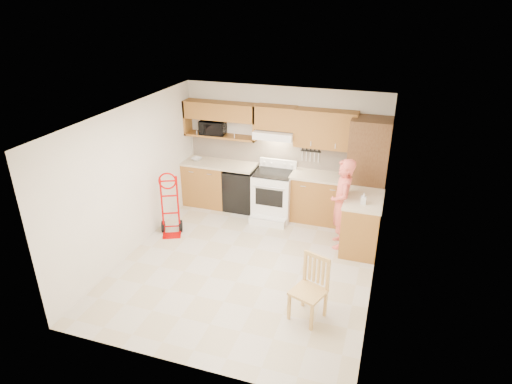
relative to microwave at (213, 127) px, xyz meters
The scene contains 28 objects.
floor 3.01m from the microwave, 55.62° to the right, with size 4.00×4.50×0.02m, color #BEB5A4.
ceiling 2.68m from the microwave, 55.62° to the right, with size 4.00×4.50×0.02m, color white.
wall_back 1.49m from the microwave, ahead, with size 4.00×0.02×2.50m, color silver.
wall_front 4.59m from the microwave, 71.83° to the right, with size 4.00×0.02×2.50m, color silver.
wall_left 2.20m from the microwave, 105.64° to the right, with size 0.02×4.50×2.50m, color silver.
wall_right 4.04m from the microwave, 31.25° to the right, with size 0.02×4.50×2.50m, color silver.
backsplash 1.50m from the microwave, ahead, with size 3.92×0.03×0.55m, color beige.
lower_cab_left 1.19m from the microwave, 132.50° to the right, with size 0.90×0.60×0.90m, color brown.
dishwasher 1.36m from the microwave, 12.16° to the right, with size 0.60×0.60×0.85m, color black.
lower_cab_right 2.55m from the microwave, ahead, with size 1.14×0.60×0.90m, color brown.
countertop_left 0.74m from the microwave, 37.44° to the right, with size 1.50×0.63×0.04m, color beige.
countertop_right 2.37m from the microwave, ahead, with size 1.14×0.63×0.04m, color beige.
cab_return_right 3.47m from the microwave, 16.65° to the right, with size 0.60×1.00×0.90m, color brown.
countertop_return 3.34m from the microwave, 16.65° to the right, with size 0.63×1.00×0.04m, color beige.
pantry_tall 3.13m from the microwave, ahead, with size 0.70×0.60×2.10m, color brown.
upper_cab_left 0.39m from the microwave, ahead, with size 1.50×0.33×0.34m, color brown.
upper_shelf_mw 0.24m from the microwave, ahead, with size 1.50×0.33×0.04m, color brown.
upper_cab_center 1.34m from the microwave, ahead, with size 0.76×0.33×0.44m, color brown.
upper_cab_right 2.26m from the microwave, ahead, with size 1.14×0.33×0.70m, color brown.
range_hood 1.31m from the microwave, ahead, with size 0.76×0.46×0.14m, color white.
knife_strip 2.02m from the microwave, ahead, with size 0.40×0.05×0.29m, color black, non-canonical shape.
microwave is the anchor object (origin of this frame).
range 1.77m from the microwave, 13.75° to the right, with size 0.75×0.98×1.10m, color white, non-canonical shape.
person 3.05m from the microwave, 19.54° to the right, with size 0.59×0.39×1.61m, color #E35F50.
hand_truck 1.91m from the microwave, 98.17° to the right, with size 0.43×0.40×1.10m, color #B00100, non-canonical shape.
dining_chair 4.19m from the microwave, 49.02° to the right, with size 0.41×0.45×0.92m, color #DAAE60, non-canonical shape.
soap_bottle 3.38m from the microwave, 20.11° to the right, with size 0.09×0.09×0.19m, color white.
bowl 0.76m from the microwave, 158.05° to the right, with size 0.21×0.21×0.05m, color white.
Camera 1 is at (2.04, -5.71, 4.09)m, focal length 30.73 mm.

